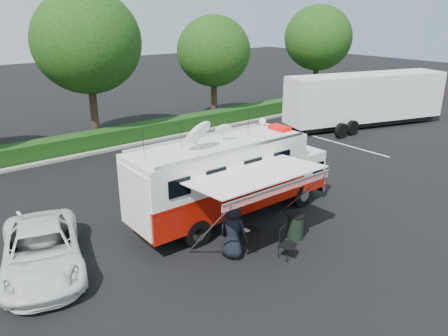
# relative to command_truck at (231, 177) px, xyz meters

# --- Properties ---
(ground_plane) EXTENTS (120.00, 120.00, 0.00)m
(ground_plane) POSITION_rel_command_truck_xyz_m (0.07, 0.00, -1.71)
(ground_plane) COLOR black
(ground_plane) RESTS_ON ground
(back_border) EXTENTS (60.00, 6.14, 8.87)m
(back_border) POSITION_rel_command_truck_xyz_m (1.22, 12.90, 3.29)
(back_border) COLOR #9E998E
(back_border) RESTS_ON ground_plane
(stall_lines) EXTENTS (24.12, 5.50, 0.01)m
(stall_lines) POSITION_rel_command_truck_xyz_m (-0.43, 3.00, -1.71)
(stall_lines) COLOR silver
(stall_lines) RESTS_ON ground_plane
(command_truck) EXTENTS (8.34, 2.29, 4.00)m
(command_truck) POSITION_rel_command_truck_xyz_m (0.00, 0.00, 0.00)
(command_truck) COLOR black
(command_truck) RESTS_ON ground_plane
(awning) EXTENTS (4.55, 2.37, 2.75)m
(awning) POSITION_rel_command_truck_xyz_m (-0.75, -2.38, 0.86)
(awning) COLOR white
(awning) RESTS_ON ground_plane
(white_suv) EXTENTS (3.58, 5.44, 1.39)m
(white_suv) POSITION_rel_command_truck_xyz_m (-6.89, 0.76, -1.71)
(white_suv) COLOR white
(white_suv) RESTS_ON ground_plane
(person) EXTENTS (0.95, 1.11, 1.93)m
(person) POSITION_rel_command_truck_xyz_m (-1.77, -2.29, -1.71)
(person) COLOR black
(person) RESTS_ON ground_plane
(folding_table) EXTENTS (0.79, 0.58, 0.65)m
(folding_table) POSITION_rel_command_truck_xyz_m (-0.98, -2.13, -1.12)
(folding_table) COLOR black
(folding_table) RESTS_ON ground_plane
(folding_chair) EXTENTS (0.64, 0.68, 1.03)m
(folding_chair) POSITION_rel_command_truck_xyz_m (-0.45, -3.34, -1.10)
(folding_chair) COLOR black
(folding_chair) RESTS_ON ground_plane
(trash_bin) EXTENTS (0.62, 0.62, 0.93)m
(trash_bin) POSITION_rel_command_truck_xyz_m (0.74, -2.72, -1.25)
(trash_bin) COLOR black
(trash_bin) RESTS_ON ground_plane
(semi_trailer) EXTENTS (11.79, 5.71, 3.57)m
(semi_trailer) POSITION_rel_command_truck_xyz_m (16.44, 5.43, 0.17)
(semi_trailer) COLOR white
(semi_trailer) RESTS_ON ground_plane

